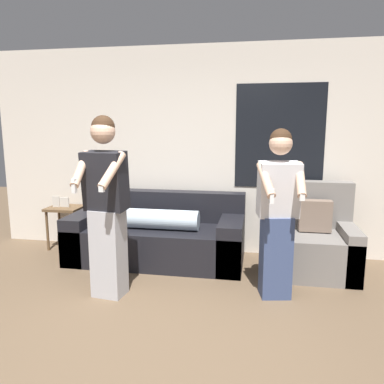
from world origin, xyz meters
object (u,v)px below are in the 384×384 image
person_left (106,205)px  side_table (65,214)px  person_right (278,213)px  armchair (314,243)px  couch (157,236)px

person_left → side_table: bearing=131.9°
person_right → person_left: bearing=-170.7°
armchair → person_left: 2.41m
armchair → side_table: (-3.27, 0.29, 0.14)m
side_table → person_left: size_ratio=0.41×
person_left → person_right: bearing=9.3°
armchair → person_right: 1.02m
person_left → person_right: person_left is taller
couch → person_left: 1.25m
couch → side_table: size_ratio=2.95×
side_table → person_left: 1.82m
person_left → person_right: 1.66m
person_left → person_right: (1.64, 0.27, -0.07)m
armchair → person_left: bearing=-154.0°
couch → side_table: bearing=170.2°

